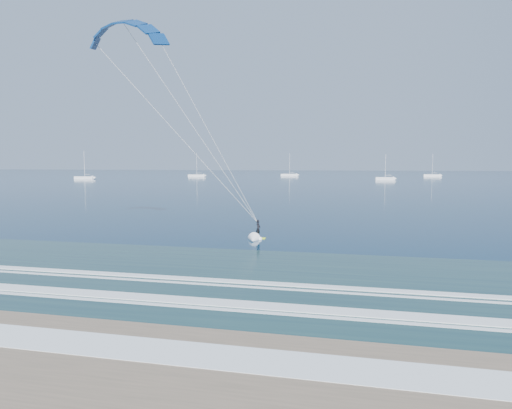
{
  "coord_description": "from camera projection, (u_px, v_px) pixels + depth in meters",
  "views": [
    {
      "loc": [
        8.98,
        -14.91,
        6.69
      ],
      "look_at": [
        0.31,
        22.34,
        3.27
      ],
      "focal_mm": 32.0,
      "sensor_mm": 36.0,
      "label": 1
    }
  ],
  "objects": [
    {
      "name": "ground",
      "position": [
        113.0,
        343.0,
        17.08
      ],
      "size": [
        900.0,
        900.0,
        0.0
      ],
      "primitive_type": "plane",
      "color": "#083046",
      "rests_on": "ground"
    },
    {
      "name": "kitesurfer_rig",
      "position": [
        195.0,
        129.0,
        37.56
      ],
      "size": [
        13.95,
        9.17,
        18.78
      ],
      "color": "#C4F41C",
      "rests_on": "ground"
    },
    {
      "name": "sailboat_0",
      "position": [
        85.0,
        178.0,
        199.22
      ],
      "size": [
        9.07,
        2.4,
        12.29
      ],
      "color": "white",
      "rests_on": "ground"
    },
    {
      "name": "sailboat_1",
      "position": [
        197.0,
        175.0,
        234.83
      ],
      "size": [
        8.91,
        2.4,
        12.21
      ],
      "color": "white",
      "rests_on": "ground"
    },
    {
      "name": "sailboat_2",
      "position": [
        289.0,
        175.0,
        250.31
      ],
      "size": [
        9.32,
        2.4,
        12.48
      ],
      "color": "white",
      "rests_on": "ground"
    },
    {
      "name": "sailboat_3",
      "position": [
        385.0,
        178.0,
        188.12
      ],
      "size": [
        7.66,
        2.4,
        10.77
      ],
      "color": "white",
      "rests_on": "ground"
    },
    {
      "name": "sailboat_4",
      "position": [
        432.0,
        175.0,
        238.45
      ],
      "size": [
        8.68,
        2.4,
        11.81
      ],
      "color": "white",
      "rests_on": "ground"
    }
  ]
}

